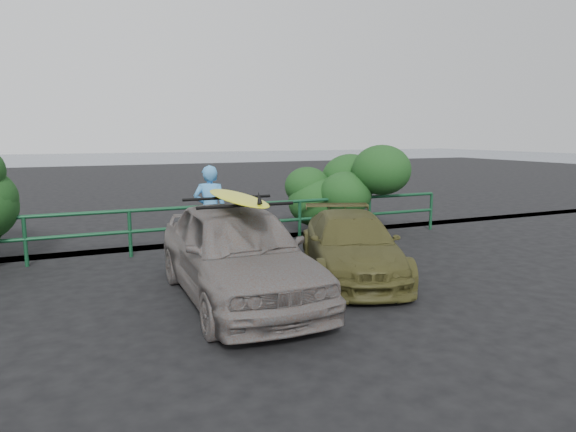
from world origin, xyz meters
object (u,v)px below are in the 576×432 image
object	(u,v)px
sedan	(237,252)
man	(210,210)
surfboard	(236,197)
olive_vehicle	(351,245)
guardrail	(177,230)

from	to	relation	value
sedan	man	distance (m)	3.25
surfboard	sedan	bearing A→B (deg)	1.25
sedan	olive_vehicle	xyz separation A→B (m)	(2.38, 0.48, -0.20)
sedan	man	size ratio (longest dim) A/B	2.33
guardrail	olive_vehicle	size ratio (longest dim) A/B	3.54
olive_vehicle	man	bearing A→B (deg)	145.93
guardrail	olive_vehicle	xyz separation A→B (m)	(2.58, -3.16, 0.05)
guardrail	surfboard	size ratio (longest dim) A/B	5.38
guardrail	sedan	distance (m)	3.65
guardrail	surfboard	world-z (taller)	surfboard
olive_vehicle	man	world-z (taller)	man
surfboard	olive_vehicle	bearing A→B (deg)	12.65
guardrail	surfboard	distance (m)	3.81
man	surfboard	distance (m)	3.31
guardrail	man	world-z (taller)	man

